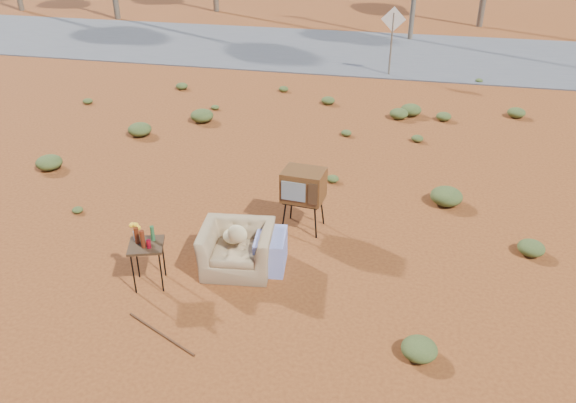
# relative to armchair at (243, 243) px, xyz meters

# --- Properties ---
(ground) EXTENTS (140.00, 140.00, 0.00)m
(ground) POSITION_rel_armchair_xyz_m (0.01, -0.39, -0.45)
(ground) COLOR brown
(ground) RESTS_ON ground
(highway) EXTENTS (140.00, 7.00, 0.04)m
(highway) POSITION_rel_armchair_xyz_m (0.01, 14.61, -0.43)
(highway) COLOR #565659
(highway) RESTS_ON ground
(armchair) EXTENTS (1.37, 0.98, 0.97)m
(armchair) POSITION_rel_armchair_xyz_m (0.00, 0.00, 0.00)
(armchair) COLOR #967852
(armchair) RESTS_ON ground
(tv_unit) EXTENTS (0.75, 0.63, 1.13)m
(tv_unit) POSITION_rel_armchair_xyz_m (0.67, 1.40, 0.39)
(tv_unit) COLOR black
(tv_unit) RESTS_ON ground
(side_table) EXTENTS (0.64, 0.64, 1.01)m
(side_table) POSITION_rel_armchair_xyz_m (-1.30, -0.72, 0.29)
(side_table) COLOR #382514
(side_table) RESTS_ON ground
(rusty_bar) EXTENTS (1.20, 0.61, 0.03)m
(rusty_bar) POSITION_rel_armchair_xyz_m (-0.65, -1.76, -0.44)
(rusty_bar) COLOR #532D16
(rusty_bar) RESTS_ON ground
(road_sign) EXTENTS (0.78, 0.06, 2.19)m
(road_sign) POSITION_rel_armchair_xyz_m (1.51, 11.61, 1.05)
(road_sign) COLOR brown
(road_sign) RESTS_ON ground
(scrub_patch) EXTENTS (17.49, 8.07, 0.33)m
(scrub_patch) POSITION_rel_armchair_xyz_m (-0.81, 4.02, -0.31)
(scrub_patch) COLOR #455023
(scrub_patch) RESTS_ON ground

